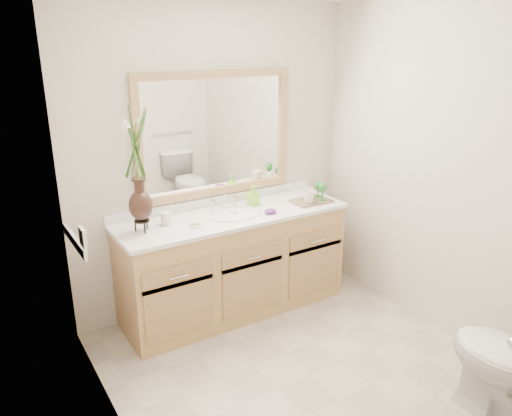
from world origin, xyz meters
TOP-DOWN VIEW (x-y plane):
  - floor at (0.00, 0.00)m, footprint 2.60×2.60m
  - wall_back at (0.00, 1.30)m, footprint 2.40×0.02m
  - wall_left at (-1.20, 0.00)m, footprint 0.02×2.60m
  - wall_right at (1.20, 0.00)m, footprint 0.02×2.60m
  - vanity at (0.00, 1.01)m, footprint 1.80×0.55m
  - counter at (0.00, 1.01)m, footprint 1.84×0.57m
  - sink at (0.00, 1.00)m, footprint 0.38×0.34m
  - mirror at (0.00, 1.28)m, footprint 1.32×0.04m
  - switch_plate at (-1.19, 0.76)m, footprint 0.02×0.12m
  - door at (-0.30, -1.29)m, footprint 0.80×0.03m
  - flower_vase at (-0.72, 1.04)m, footprint 0.19×0.19m
  - tumbler at (-0.53, 1.07)m, footprint 0.07×0.07m
  - soap_dish at (-0.37, 0.92)m, footprint 0.10×0.10m
  - soap_bottle at (0.24, 1.11)m, footprint 0.08×0.09m
  - purple_dish at (0.24, 0.87)m, footprint 0.11×0.09m
  - tray at (0.69, 0.93)m, footprint 0.32×0.22m
  - mug_left at (0.63, 0.88)m, footprint 0.12×0.11m
  - mug_right at (0.69, 0.98)m, footprint 0.13×0.13m
  - goblet_front at (0.76, 0.88)m, footprint 0.07×0.07m
  - goblet_back at (0.80, 0.98)m, footprint 0.06×0.06m

SIDE VIEW (x-z plane):
  - floor at x=0.00m, z-range 0.00..0.00m
  - vanity at x=0.00m, z-range 0.00..0.80m
  - sink at x=0.00m, z-range 0.66..0.89m
  - counter at x=0.00m, z-range 0.80..0.83m
  - tray at x=0.69m, z-range 0.83..0.85m
  - soap_dish at x=-0.37m, z-range 0.82..0.86m
  - purple_dish at x=0.24m, z-range 0.83..0.87m
  - tumbler at x=-0.53m, z-range 0.83..0.92m
  - mug_right at x=0.69m, z-range 0.85..0.94m
  - mug_left at x=0.63m, z-range 0.85..0.95m
  - soap_bottle at x=0.24m, z-range 0.83..0.98m
  - goblet_back at x=0.80m, z-range 0.87..1.00m
  - goblet_front at x=0.76m, z-range 0.87..1.03m
  - switch_plate at x=-1.19m, z-range 0.92..1.04m
  - door at x=-0.30m, z-range 0.00..2.00m
  - wall_back at x=0.00m, z-range 0.00..2.40m
  - wall_left at x=-1.20m, z-range 0.00..2.40m
  - wall_right at x=1.20m, z-range 0.00..2.40m
  - flower_vase at x=-0.72m, z-range 0.97..1.77m
  - mirror at x=0.00m, z-range 0.92..1.89m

